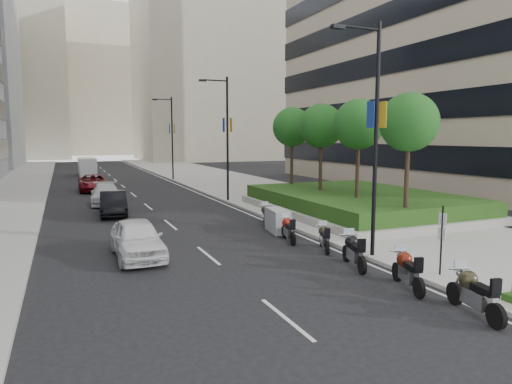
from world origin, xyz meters
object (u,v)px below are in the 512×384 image
lamp_post_0 (373,129)px  car_a (137,239)px  motorcycle_2 (354,251)px  car_c (106,194)px  car_b (113,203)px  motorcycle_3 (324,238)px  car_d (93,183)px  delivery_van (87,167)px  motorcycle_0 (474,293)px  lamp_post_2 (171,134)px  parking_sign (442,237)px  motorcycle_6 (266,215)px  motorcycle_4 (288,229)px  motorcycle_5 (278,221)px  lamp_post_1 (225,132)px  motorcycle_1 (407,270)px

lamp_post_0 → car_a: size_ratio=2.01×
motorcycle_2 → car_c: 21.31m
car_b → motorcycle_3: bearing=-55.4°
lamp_post_0 → car_c: size_ratio=1.82×
car_b → car_d: (-0.34, 13.43, 0.01)m
delivery_van → motorcycle_0: bearing=-82.5°
lamp_post_2 → car_d: 11.92m
lamp_post_0 → car_b: lamp_post_0 is taller
parking_sign → motorcycle_6: (-1.51, 10.99, -0.91)m
motorcycle_4 → car_b: car_b is taller
lamp_post_0 → motorcycle_2: bearing=-149.9°
motorcycle_4 → delivery_van: 41.68m
motorcycle_6 → delivery_van: 37.81m
motorcycle_5 → car_b: bearing=47.6°
lamp_post_1 → motorcycle_3: size_ratio=4.74×
motorcycle_1 → car_b: size_ratio=0.50×
lamp_post_2 → motorcycle_5: lamp_post_2 is taller
motorcycle_1 → motorcycle_3: size_ratio=1.15×
motorcycle_3 → car_a: 7.68m
car_c → motorcycle_4: bearing=-62.5°
motorcycle_6 → car_a: bearing=137.4°
lamp_post_0 → motorcycle_0: lamp_post_0 is taller
lamp_post_1 → car_c: (-8.17, 2.43, -4.35)m
lamp_post_0 → motorcycle_1: lamp_post_0 is taller
lamp_post_1 → car_c: size_ratio=1.82×
motorcycle_0 → motorcycle_4: bearing=15.9°
motorcycle_6 → parking_sign: bearing=-154.2°
motorcycle_3 → delivery_van: size_ratio=0.37×
motorcycle_1 → motorcycle_5: 9.28m
parking_sign → car_b: parking_sign is taller
motorcycle_5 → car_c: car_c is taller
motorcycle_2 → motorcycle_6: 8.70m
motorcycle_0 → lamp_post_2: bearing=11.0°
motorcycle_0 → car_b: size_ratio=0.53×
parking_sign → motorcycle_2: size_ratio=1.11×
motorcycle_3 → car_d: (-7.63, 25.94, 0.19)m
motorcycle_2 → car_d: (-7.27, 28.56, 0.12)m
delivery_van → car_a: bearing=-90.8°
motorcycle_2 → motorcycle_5: size_ratio=1.11×
motorcycle_1 → motorcycle_6: (0.20, 11.34, -0.05)m
car_a → car_c: size_ratio=0.90×
car_c → car_b: bearing=-85.6°
motorcycle_1 → delivery_van: bearing=26.0°
motorcycle_1 → car_d: (-7.44, 31.20, 0.13)m
car_b → car_d: size_ratio=0.84×
motorcycle_3 → motorcycle_5: (-0.25, 4.03, 0.05)m
lamp_post_0 → parking_sign: 4.74m
lamp_post_0 → motorcycle_5: bearing=100.7°
motorcycle_1 → delivery_van: (-7.10, 48.43, 0.40)m
car_a → motorcycle_5: bearing=16.3°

